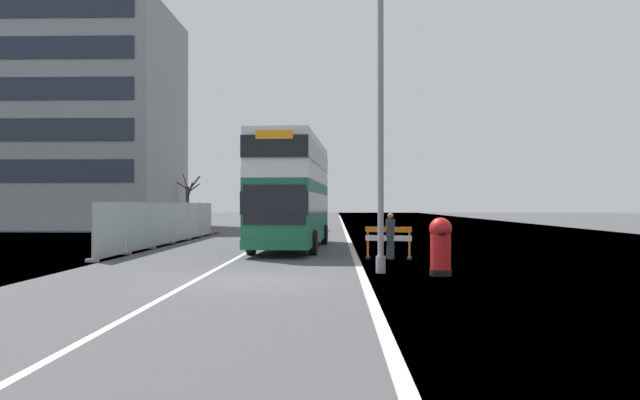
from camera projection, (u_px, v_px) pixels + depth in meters
ground at (275, 282)px, 16.42m from camera, size 140.00×280.00×0.10m
double_decker_bus at (293, 191)px, 28.10m from camera, size 3.19×11.54×4.94m
lamppost_foreground at (381, 131)px, 18.08m from camera, size 0.29×0.70×8.88m
red_pillar_postbox at (441, 244)px, 17.40m from camera, size 0.65×0.65×1.65m
roadworks_barrier at (388, 238)px, 22.72m from camera, size 1.74×0.78×1.20m
construction_site_fence at (171, 224)px, 31.65m from camera, size 0.44×20.60×2.17m
car_oncoming_near at (306, 219)px, 47.50m from camera, size 2.05×3.92×1.96m
car_receding_mid at (271, 217)px, 53.91m from camera, size 2.04×4.26×2.06m
bare_tree_far_verge_near at (188, 200)px, 56.76m from camera, size 3.30×2.65×4.83m
pedestrian_at_kerb at (390, 236)px, 22.74m from camera, size 0.34×0.34×1.72m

